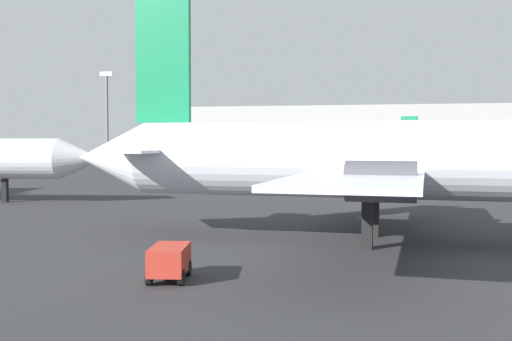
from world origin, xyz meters
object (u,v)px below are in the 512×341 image
(airplane_at_gate, at_px, (394,160))
(light_mast_left, at_px, (107,115))
(baggage_cart, at_px, (169,260))
(airplane_far_left, at_px, (468,156))

(airplane_at_gate, xyz_separation_m, light_mast_left, (-48.96, 69.71, 5.80))
(baggage_cart, bearing_deg, light_mast_left, 17.47)
(airplane_at_gate, bearing_deg, airplane_far_left, 83.17)
(airplane_at_gate, xyz_separation_m, baggage_cart, (-8.42, -10.28, -3.55))
(airplane_at_gate, relative_size, baggage_cart, 14.46)
(airplane_at_gate, relative_size, light_mast_left, 2.10)
(airplane_at_gate, distance_m, airplane_far_left, 62.12)
(baggage_cart, distance_m, light_mast_left, 90.17)
(baggage_cart, relative_size, light_mast_left, 0.15)
(baggage_cart, height_order, light_mast_left, light_mast_left)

